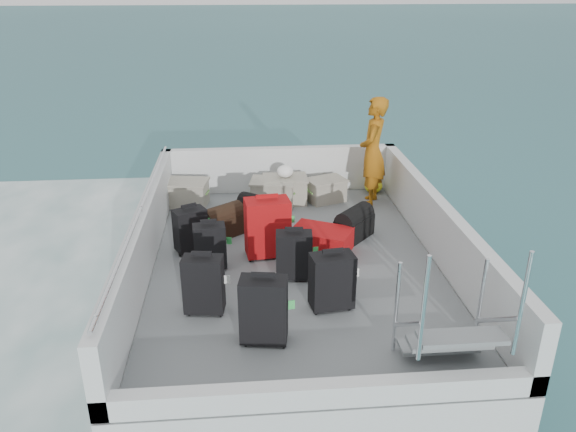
# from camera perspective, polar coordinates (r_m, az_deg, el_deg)

# --- Properties ---
(ground) EXTENTS (160.00, 160.00, 0.00)m
(ground) POSITION_cam_1_polar(r_m,az_deg,el_deg) (7.02, 0.67, -9.10)
(ground) COLOR #16434F
(ground) RESTS_ON ground
(ferry_hull) EXTENTS (3.60, 5.00, 0.60)m
(ferry_hull) POSITION_cam_1_polar(r_m,az_deg,el_deg) (6.86, 0.68, -6.98)
(ferry_hull) COLOR silver
(ferry_hull) RESTS_ON ground
(deck) EXTENTS (3.30, 4.70, 0.02)m
(deck) POSITION_cam_1_polar(r_m,az_deg,el_deg) (6.71, 0.69, -4.69)
(deck) COLOR slate
(deck) RESTS_ON ferry_hull
(deck_fittings) EXTENTS (3.60, 5.00, 0.90)m
(deck_fittings) POSITION_cam_1_polar(r_m,az_deg,el_deg) (6.30, 4.14, -2.84)
(deck_fittings) COLOR silver
(deck_fittings) RESTS_ON deck
(suitcase_0) EXTENTS (0.42, 0.27, 0.61)m
(suitcase_0) POSITION_cam_1_polar(r_m,az_deg,el_deg) (5.66, -8.56, -6.99)
(suitcase_0) COLOR black
(suitcase_0) RESTS_ON deck
(suitcase_1) EXTENTS (0.38, 0.24, 0.55)m
(suitcase_1) POSITION_cam_1_polar(r_m,az_deg,el_deg) (6.48, -7.94, -3.16)
(suitcase_1) COLOR black
(suitcase_1) RESTS_ON deck
(suitcase_2) EXTENTS (0.44, 0.37, 0.55)m
(suitcase_2) POSITION_cam_1_polar(r_m,az_deg,el_deg) (6.94, -9.88, -1.45)
(suitcase_2) COLOR black
(suitcase_2) RESTS_ON deck
(suitcase_3) EXTENTS (0.46, 0.31, 0.65)m
(suitcase_3) POSITION_cam_1_polar(r_m,az_deg,el_deg) (5.17, -2.48, -9.63)
(suitcase_3) COLOR black
(suitcase_3) RESTS_ON deck
(suitcase_5) EXTENTS (0.56, 0.38, 0.72)m
(suitcase_5) POSITION_cam_1_polar(r_m,az_deg,el_deg) (6.70, -2.10, -1.24)
(suitcase_5) COLOR #A80D0C
(suitcase_5) RESTS_ON deck
(suitcase_6) EXTENTS (0.46, 0.32, 0.60)m
(suitcase_6) POSITION_cam_1_polar(r_m,az_deg,el_deg) (5.69, 4.48, -6.68)
(suitcase_6) COLOR black
(suitcase_6) RESTS_ON deck
(suitcase_7) EXTENTS (0.41, 0.25, 0.56)m
(suitcase_7) POSITION_cam_1_polar(r_m,az_deg,el_deg) (6.22, 0.61, -4.08)
(suitcase_7) COLOR black
(suitcase_7) RESTS_ON deck
(suitcase_8) EXTENTS (0.84, 0.74, 0.28)m
(suitcase_8) POSITION_cam_1_polar(r_m,az_deg,el_deg) (6.93, 3.40, -2.41)
(suitcase_8) COLOR #A80D0C
(suitcase_8) RESTS_ON deck
(duffel_0) EXTENTS (0.61, 0.57, 0.32)m
(duffel_0) POSITION_cam_1_polar(r_m,az_deg,el_deg) (7.35, -6.61, -0.80)
(duffel_0) COLOR black
(duffel_0) RESTS_ON deck
(duffel_1) EXTENTS (0.57, 0.53, 0.32)m
(duffel_1) POSITION_cam_1_polar(r_m,az_deg,el_deg) (7.65, -3.17, 0.32)
(duffel_1) COLOR black
(duffel_1) RESTS_ON deck
(duffel_2) EXTENTS (0.59, 0.61, 0.32)m
(duffel_2) POSITION_cam_1_polar(r_m,az_deg,el_deg) (7.28, 6.73, -1.03)
(duffel_2) COLOR black
(duffel_2) RESTS_ON deck
(crate_0) EXTENTS (0.64, 0.50, 0.35)m
(crate_0) POSITION_cam_1_polar(r_m,az_deg,el_deg) (8.39, -10.23, 2.21)
(crate_0) COLOR #9A9786
(crate_0) RESTS_ON deck
(crate_1) EXTENTS (0.67, 0.51, 0.36)m
(crate_1) POSITION_cam_1_polar(r_m,az_deg,el_deg) (8.26, -1.54, 2.27)
(crate_1) COLOR #9A9786
(crate_1) RESTS_ON deck
(crate_2) EXTENTS (0.61, 0.42, 0.37)m
(crate_2) POSITION_cam_1_polar(r_m,az_deg,el_deg) (8.37, -0.29, 2.60)
(crate_2) COLOR #9A9786
(crate_2) RESTS_ON deck
(crate_3) EXTENTS (0.62, 0.53, 0.32)m
(crate_3) POSITION_cam_1_polar(r_m,az_deg,el_deg) (8.45, 3.88, 2.55)
(crate_3) COLOR #9A9786
(crate_3) RESTS_ON deck
(yellow_bag) EXTENTS (0.28, 0.26, 0.22)m
(yellow_bag) POSITION_cam_1_polar(r_m,az_deg,el_deg) (8.88, 8.67, 3.05)
(yellow_bag) COLOR yellow
(yellow_bag) RESTS_ON deck
(white_bag) EXTENTS (0.24, 0.24, 0.18)m
(white_bag) POSITION_cam_1_polar(r_m,az_deg,el_deg) (8.28, -0.29, 4.38)
(white_bag) COLOR white
(white_bag) RESTS_ON crate_2
(passenger) EXTENTS (0.56, 0.68, 1.59)m
(passenger) POSITION_cam_1_polar(r_m,az_deg,el_deg) (8.24, 8.60, 6.46)
(passenger) COLOR orange
(passenger) RESTS_ON deck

